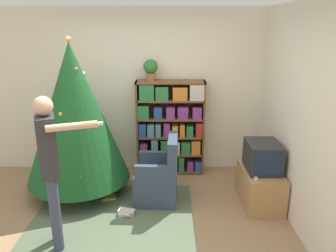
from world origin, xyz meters
TOP-DOWN VIEW (x-y plane):
  - ground_plane at (0.00, 0.00)m, footprint 14.00×14.00m
  - wall_back at (0.00, 1.91)m, footprint 8.00×0.10m
  - wall_right at (1.98, 0.00)m, footprint 0.10×8.00m
  - area_rug at (-0.26, 0.28)m, footprint 2.02×1.82m
  - bookshelf at (0.47, 1.68)m, footprint 1.07×0.30m
  - tv_stand at (1.67, 0.70)m, footprint 0.48×0.84m
  - television at (1.67, 0.69)m, footprint 0.41×0.52m
  - game_remote at (1.53, 0.44)m, footprint 0.04×0.12m
  - christmas_tree at (-0.84, 1.01)m, footprint 1.43×1.43m
  - armchair at (0.30, 0.76)m, footprint 0.60×0.59m
  - standing_person at (-0.77, -0.21)m, footprint 0.72×0.44m
  - potted_plant at (0.17, 1.69)m, footprint 0.22×0.22m
  - book_pile_near_tree at (-0.39, 0.75)m, footprint 0.24×0.18m
  - book_pile_by_chair at (-0.11, 0.38)m, footprint 0.23×0.20m

SIDE VIEW (x-z plane):
  - ground_plane at x=0.00m, z-range 0.00..0.00m
  - area_rug at x=-0.26m, z-range 0.00..0.01m
  - book_pile_near_tree at x=-0.39m, z-range 0.00..0.06m
  - book_pile_by_chair at x=-0.11m, z-range 0.00..0.07m
  - tv_stand at x=1.67m, z-range 0.00..0.49m
  - armchair at x=0.30m, z-range -0.14..0.78m
  - game_remote at x=1.53m, z-range 0.49..0.51m
  - television at x=1.67m, z-range 0.49..0.87m
  - bookshelf at x=0.47m, z-range 0.01..1.51m
  - standing_person at x=-0.77m, z-range 0.16..1.84m
  - christmas_tree at x=-0.84m, z-range 0.07..2.27m
  - wall_back at x=0.00m, z-range 0.00..2.60m
  - wall_right at x=1.98m, z-range 0.00..2.60m
  - potted_plant at x=0.17m, z-range 1.53..1.86m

